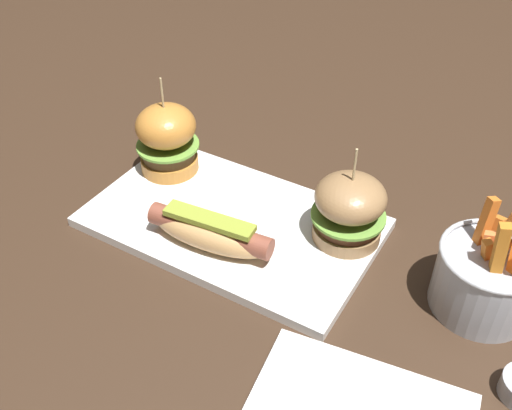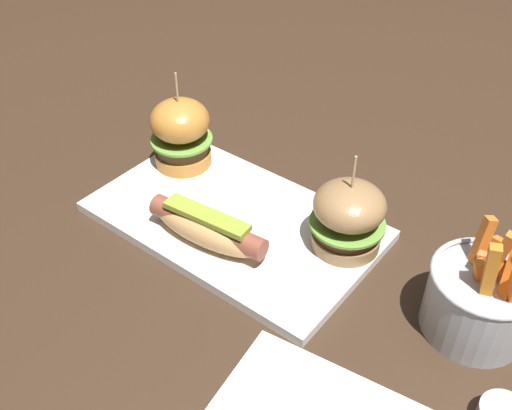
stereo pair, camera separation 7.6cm
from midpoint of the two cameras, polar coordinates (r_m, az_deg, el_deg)
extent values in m
plane|color=#382619|center=(0.81, 0.53, -2.00)|extent=(3.00, 3.00, 0.00)
cube|color=white|center=(0.81, 0.53, -1.63)|extent=(0.39, 0.23, 0.01)
ellipsoid|color=tan|center=(0.75, -1.85, -2.54)|extent=(0.16, 0.06, 0.04)
cylinder|color=brown|center=(0.75, -1.86, -2.21)|extent=(0.17, 0.04, 0.03)
cube|color=olive|center=(0.74, -1.89, -1.19)|extent=(0.12, 0.04, 0.01)
cylinder|color=#C47D33|center=(0.90, -4.68, 4.60)|extent=(0.09, 0.09, 0.02)
cylinder|color=#51381D|center=(0.89, -4.74, 5.66)|extent=(0.08, 0.08, 0.02)
cylinder|color=#6B9E3D|center=(0.88, -4.78, 6.28)|extent=(0.09, 0.09, 0.00)
ellipsoid|color=#C47D33|center=(0.87, -4.90, 8.09)|extent=(0.09, 0.09, 0.06)
cylinder|color=tan|center=(0.84, -5.07, 10.74)|extent=(0.00, 0.00, 0.06)
cylinder|color=#997148|center=(0.77, 11.46, -3.33)|extent=(0.09, 0.09, 0.02)
cylinder|color=#522D1B|center=(0.76, 11.63, -2.38)|extent=(0.08, 0.08, 0.02)
cylinder|color=#6B9E3D|center=(0.75, 11.72, -1.83)|extent=(0.10, 0.10, 0.00)
ellipsoid|color=#997148|center=(0.73, 12.01, -0.12)|extent=(0.09, 0.09, 0.05)
cylinder|color=tan|center=(0.71, 12.46, 2.51)|extent=(0.00, 0.00, 0.06)
cylinder|color=#A8AAB2|center=(0.72, 23.67, -8.84)|extent=(0.12, 0.12, 0.08)
torus|color=#B7BABF|center=(0.69, 24.57, -6.46)|extent=(0.12, 0.12, 0.01)
cube|color=orange|center=(0.69, 24.54, -6.91)|extent=(0.02, 0.03, 0.06)
cube|color=orange|center=(0.71, 24.59, -5.14)|extent=(0.02, 0.03, 0.06)
cube|color=orange|center=(0.68, 26.41, -6.61)|extent=(0.03, 0.06, 0.09)
cube|color=orange|center=(0.69, 23.84, -6.70)|extent=(0.02, 0.03, 0.06)
cube|color=orange|center=(0.70, 23.67, -4.33)|extent=(0.02, 0.03, 0.09)
cube|color=orange|center=(0.69, 25.13, -5.38)|extent=(0.02, 0.01, 0.09)
cube|color=orange|center=(0.66, 24.68, -6.85)|extent=(0.02, 0.02, 0.09)
cube|color=orange|center=(0.69, 24.01, -6.51)|extent=(0.02, 0.02, 0.06)
camera|label=1|loc=(0.04, -87.14, 2.34)|focal=41.30mm
camera|label=2|loc=(0.04, 92.86, -2.34)|focal=41.30mm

